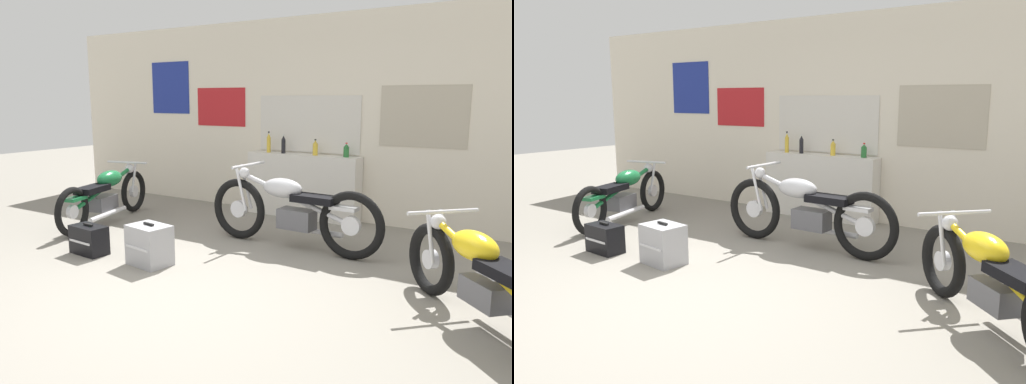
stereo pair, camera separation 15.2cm
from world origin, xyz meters
TOP-DOWN VIEW (x-y plane):
  - ground_plane at (0.00, 0.00)m, footprint 24.00×24.00m
  - wall_back at (-0.01, 3.37)m, footprint 10.00×0.07m
  - sill_counter at (-0.45, 3.20)m, footprint 1.67×0.28m
  - bottle_leftmost at (-0.99, 3.17)m, footprint 0.06×0.06m
  - bottle_left_center at (-0.74, 3.17)m, footprint 0.06×0.06m
  - bottle_center at (-0.25, 3.17)m, footprint 0.07×0.07m
  - bottle_right_center at (0.20, 3.19)m, footprint 0.07×0.07m
  - motorcycle_silver at (0.14, 1.77)m, footprint 2.19×0.64m
  - motorcycle_green at (-2.56, 1.48)m, footprint 0.78×2.00m
  - motorcycle_yellow at (2.27, 0.74)m, footprint 1.44×1.47m
  - hard_case_silver at (-0.81, 0.50)m, footprint 0.46×0.37m
  - hard_case_black at (-1.63, 0.41)m, footprint 0.43×0.27m

SIDE VIEW (x-z plane):
  - ground_plane at x=0.00m, z-range 0.00..0.00m
  - hard_case_black at x=-1.63m, z-range -0.01..0.33m
  - hard_case_silver at x=-0.81m, z-range -0.01..0.43m
  - motorcycle_yellow at x=2.27m, z-range 0.00..0.78m
  - motorcycle_green at x=-2.56m, z-range 0.00..0.78m
  - motorcycle_silver at x=0.14m, z-range -0.03..0.90m
  - sill_counter at x=-0.45m, z-range 0.00..0.90m
  - bottle_right_center at x=0.20m, z-range 0.89..1.09m
  - bottle_center at x=-0.25m, z-range 0.89..1.12m
  - bottle_left_center at x=-0.74m, z-range 0.89..1.17m
  - bottle_leftmost at x=-0.99m, z-range 0.89..1.19m
  - wall_back at x=-0.01m, z-range 0.00..2.80m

